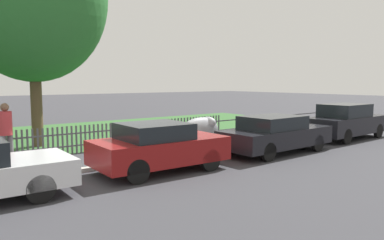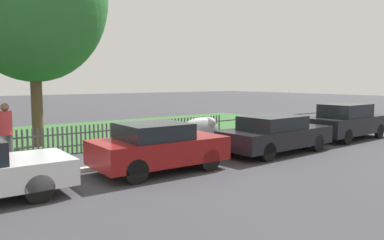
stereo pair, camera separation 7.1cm
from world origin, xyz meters
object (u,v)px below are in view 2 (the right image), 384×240
at_px(parked_car_navy_estate, 275,134).
at_px(pedestrian_near_fence, 6,130).
at_px(covered_motorcycle, 201,130).
at_px(parked_car_black_saloon, 158,146).
at_px(parked_car_red_compact, 347,121).

relative_size(parked_car_navy_estate, pedestrian_near_fence, 2.37).
bearing_deg(covered_motorcycle, parked_car_black_saloon, -151.16).
relative_size(parked_car_navy_estate, covered_motorcycle, 2.23).
bearing_deg(pedestrian_near_fence, parked_car_navy_estate, -53.51).
xyz_separation_m(parked_car_black_saloon, covered_motorcycle, (3.09, 1.98, 0.01)).
relative_size(parked_car_red_compact, covered_motorcycle, 2.22).
bearing_deg(pedestrian_near_fence, covered_motorcycle, -41.92).
relative_size(parked_car_black_saloon, covered_motorcycle, 1.89).
bearing_deg(parked_car_red_compact, parked_car_black_saloon, 178.75).
height_order(parked_car_black_saloon, covered_motorcycle, parked_car_black_saloon).
bearing_deg(parked_car_black_saloon, parked_car_navy_estate, -1.16).
distance_m(parked_car_navy_estate, parked_car_red_compact, 4.97).
height_order(covered_motorcycle, pedestrian_near_fence, pedestrian_near_fence).
height_order(parked_car_black_saloon, parked_car_navy_estate, parked_car_black_saloon).
xyz_separation_m(covered_motorcycle, pedestrian_near_fence, (-6.31, 1.48, 0.34)).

